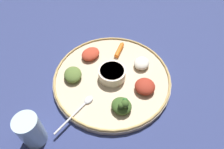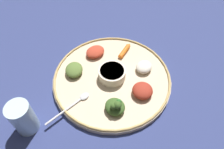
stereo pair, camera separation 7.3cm
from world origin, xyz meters
name	(u,v)px [view 1 (the left image)]	position (x,y,z in m)	size (l,w,h in m)	color
ground_plane	(112,80)	(0.00, 0.00, 0.00)	(2.40, 2.40, 0.00)	navy
platter	(112,79)	(0.00, 0.00, 0.01)	(0.42, 0.42, 0.02)	#C6B293
platter_rim	(112,77)	(0.00, 0.00, 0.02)	(0.41, 0.41, 0.01)	tan
center_bowl	(112,73)	(0.00, 0.00, 0.04)	(0.10, 0.10, 0.04)	beige
spoon	(80,108)	(0.16, -0.02, 0.02)	(0.17, 0.03, 0.01)	silver
greens_pile	(122,106)	(0.09, 0.09, 0.04)	(0.07, 0.07, 0.05)	#385623
carrot_near_spoon	(120,49)	(-0.13, -0.05, 0.03)	(0.09, 0.03, 0.02)	orange
mound_rice_white	(142,63)	(-0.10, 0.06, 0.03)	(0.06, 0.05, 0.03)	silver
mound_berbere_red	(91,54)	(-0.04, -0.12, 0.03)	(0.07, 0.06, 0.03)	#B73D28
mound_beet	(145,86)	(-0.01, 0.12, 0.03)	(0.07, 0.07, 0.03)	maroon
mound_collards	(73,75)	(0.07, -0.12, 0.03)	(0.07, 0.06, 0.03)	#567033
drinking_glass	(32,132)	(0.30, -0.07, 0.05)	(0.07, 0.07, 0.11)	silver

